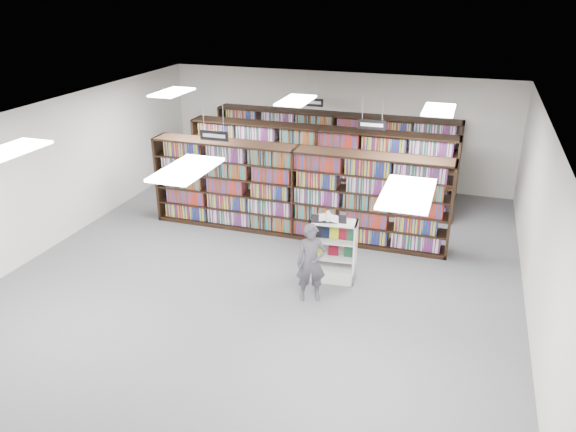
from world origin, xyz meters
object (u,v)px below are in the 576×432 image
(bookshelf_row_near, at_px, (295,192))
(shopper, at_px, (311,263))
(endcap_display, at_px, (333,258))
(open_book, at_px, (329,218))

(bookshelf_row_near, relative_size, shopper, 4.62)
(endcap_display, relative_size, shopper, 0.84)
(bookshelf_row_near, bearing_deg, endcap_display, -53.05)
(shopper, bearing_deg, endcap_display, 57.19)
(endcap_display, distance_m, shopper, 0.97)
(endcap_display, xyz_separation_m, open_book, (-0.12, 0.02, 0.85))
(bookshelf_row_near, xyz_separation_m, shopper, (1.16, -2.70, -0.29))
(open_book, xyz_separation_m, shopper, (-0.08, -0.91, -0.54))
(bookshelf_row_near, xyz_separation_m, endcap_display, (1.36, -1.81, -0.61))
(shopper, bearing_deg, bookshelf_row_near, 93.09)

